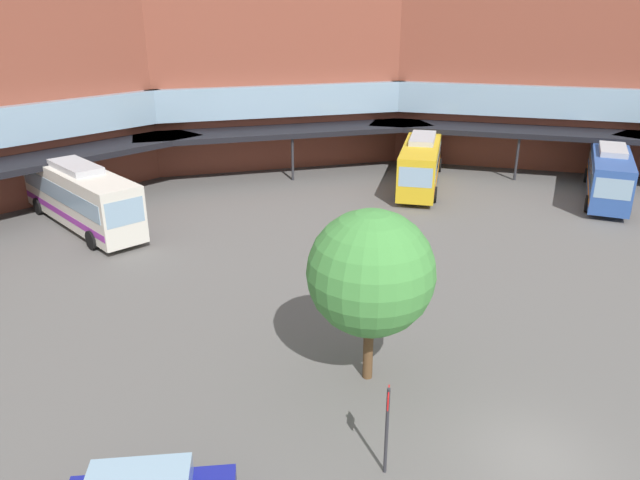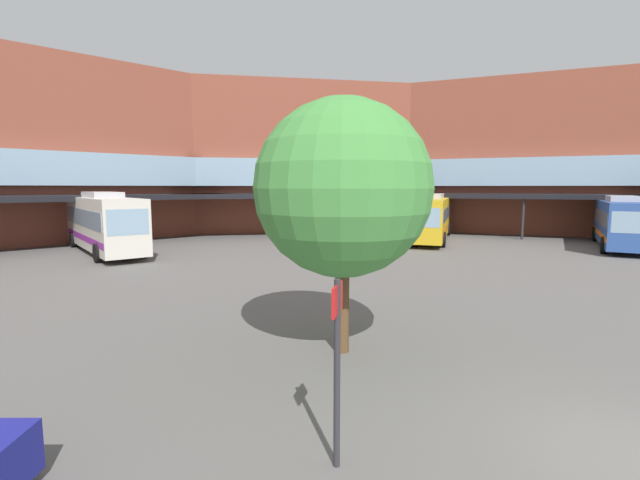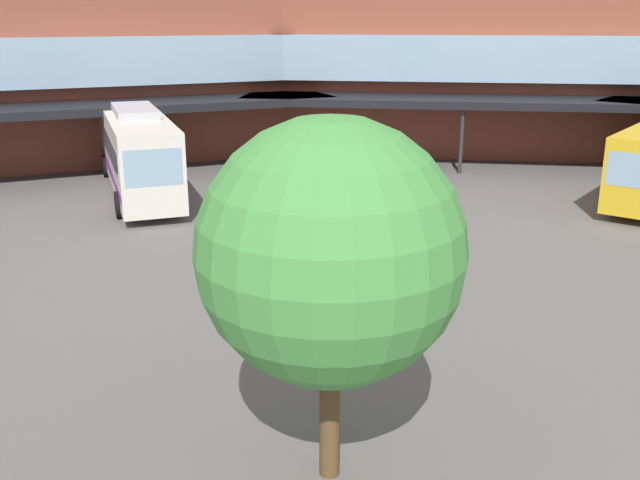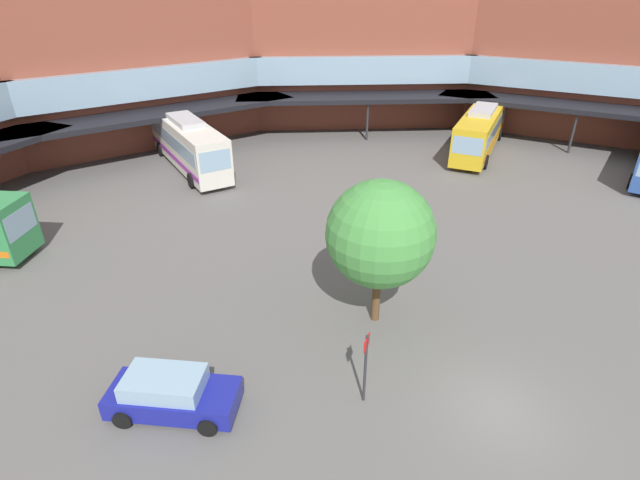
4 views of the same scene
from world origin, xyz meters
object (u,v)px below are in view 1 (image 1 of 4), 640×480
object	(u,v)px
plaza_tree	(371,273)
stop_sign_post	(387,423)
bus_3	(421,160)
bus_2	(80,195)
bus_0	(609,173)

from	to	relation	value
plaza_tree	stop_sign_post	size ratio (longest dim) A/B	2.21
bus_3	plaza_tree	world-z (taller)	plaza_tree
bus_3	stop_sign_post	distance (m)	30.23
bus_2	stop_sign_post	distance (m)	26.46
bus_0	stop_sign_post	distance (m)	32.03
plaza_tree	bus_2	bearing A→B (deg)	103.89
bus_0	bus_2	xyz separation A→B (m)	(-32.41, 13.32, 0.15)
bus_0	bus_2	distance (m)	35.04
bus_2	bus_3	distance (m)	23.83
bus_3	stop_sign_post	bearing A→B (deg)	2.00
bus_0	plaza_tree	distance (m)	28.44
plaza_tree	stop_sign_post	xyz separation A→B (m)	(-2.36, -4.14, -2.43)
bus_2	stop_sign_post	size ratio (longest dim) A/B	4.23
bus_2	plaza_tree	distance (m)	22.91
bus_0	plaza_tree	xyz separation A→B (m)	(-26.93, -8.82, 2.35)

